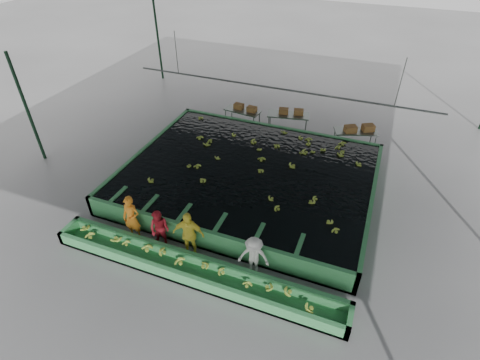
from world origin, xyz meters
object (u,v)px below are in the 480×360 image
at_px(box_stack_mid, 291,114).
at_px(worker_d, 254,257).
at_px(box_stack_right, 359,131).
at_px(sorting_trough, 193,270).
at_px(flotation_tank, 249,177).
at_px(worker_b, 160,229).
at_px(worker_c, 188,234).
at_px(packing_table_left, 242,117).
at_px(worker_a, 132,218).
at_px(box_stack_left, 245,110).
at_px(packing_table_right, 354,139).
at_px(packing_table_mid, 288,123).

bearing_deg(box_stack_mid, worker_d, -81.50).
bearing_deg(box_stack_right, sorting_trough, -110.96).
bearing_deg(worker_d, flotation_tank, 101.70).
distance_m(sorting_trough, worker_b, 1.90).
distance_m(worker_c, packing_table_left, 9.45).
bearing_deg(worker_c, worker_a, 167.53).
height_order(packing_table_left, box_stack_right, box_stack_right).
distance_m(sorting_trough, worker_a, 2.93).
relative_size(flotation_tank, sorting_trough, 1.00).
relative_size(flotation_tank, worker_a, 5.64).
distance_m(flotation_tank, worker_d, 4.66).
bearing_deg(box_stack_right, worker_d, -102.61).
bearing_deg(worker_c, worker_b, 167.53).
distance_m(worker_c, box_stack_left, 9.48).
bearing_deg(box_stack_left, worker_c, -80.55).
height_order(worker_a, packing_table_left, worker_a).
bearing_deg(worker_d, sorting_trough, -166.14).
distance_m(flotation_tank, box_stack_mid, 5.34).
xyz_separation_m(worker_b, worker_d, (3.41, 0.00, 0.02)).
bearing_deg(worker_a, worker_b, -4.34).
relative_size(worker_a, box_stack_left, 1.41).
relative_size(worker_b, box_stack_right, 1.05).
bearing_deg(worker_d, worker_c, 169.43).
distance_m(packing_table_left, packing_table_right, 5.90).
distance_m(sorting_trough, worker_c, 1.16).
distance_m(worker_c, box_stack_right, 10.11).
bearing_deg(sorting_trough, box_stack_mid, 88.21).
distance_m(flotation_tank, packing_table_mid, 5.22).
bearing_deg(worker_b, box_stack_left, 90.04).
bearing_deg(flotation_tank, worker_b, -110.92).
relative_size(sorting_trough, box_stack_right, 7.01).
bearing_deg(packing_table_right, box_stack_left, 177.68).
height_order(sorting_trough, packing_table_right, packing_table_right).
xyz_separation_m(sorting_trough, packing_table_left, (-2.22, 10.08, 0.18)).
relative_size(packing_table_right, box_stack_mid, 1.61).
bearing_deg(packing_table_right, packing_table_left, 178.42).
xyz_separation_m(worker_b, box_stack_mid, (1.97, 9.61, 0.21)).
xyz_separation_m(packing_table_right, box_stack_right, (0.12, 0.01, 0.46)).
height_order(worker_c, packing_table_mid, worker_c).
distance_m(worker_b, box_stack_right, 10.63).
bearing_deg(worker_d, box_stack_right, 66.82).
bearing_deg(worker_c, box_stack_left, 86.98).
height_order(flotation_tank, sorting_trough, flotation_tank).
bearing_deg(packing_table_left, worker_a, -93.23).
distance_m(packing_table_left, box_stack_left, 0.46).
relative_size(packing_table_left, packing_table_mid, 0.90).
xyz_separation_m(flotation_tank, worker_b, (-1.64, -4.30, 0.30)).
bearing_deg(worker_c, box_stack_right, 52.15).
relative_size(box_stack_left, box_stack_right, 0.88).
relative_size(worker_c, packing_table_left, 0.96).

